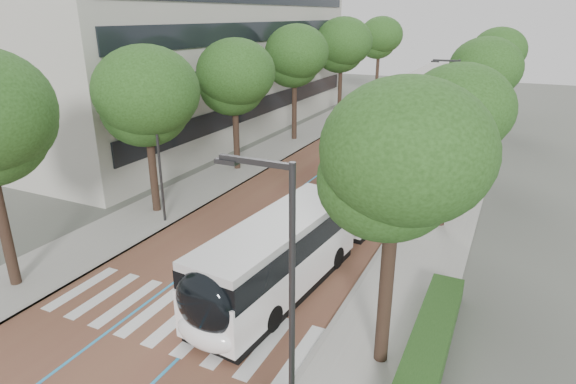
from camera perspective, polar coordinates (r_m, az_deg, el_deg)
ground at (r=18.71m, az=-15.31°, el=-15.77°), size 160.00×160.00×0.00m
road at (r=53.23m, az=13.73°, el=8.04°), size 11.00×140.00×0.02m
sidewalk_left at (r=55.20m, az=6.05°, el=8.97°), size 4.00×140.00×0.12m
sidewalk_right at (r=52.25m, az=21.82°, el=7.00°), size 4.00×140.00×0.12m
kerb_left at (r=54.61m, az=7.95°, el=8.77°), size 0.20×140.00×0.14m
kerb_right at (r=52.40m, az=19.75°, el=7.29°), size 0.20×140.00×0.14m
zebra_crossing at (r=19.19m, az=-12.87°, el=-14.41°), size 10.55×3.60×0.01m
lane_line_left at (r=53.57m, az=12.05°, el=8.26°), size 0.12×126.00×0.01m
lane_line_right at (r=52.93m, az=15.44°, el=7.83°), size 0.12×126.00×0.01m
office_building at (r=49.41m, az=-12.41°, el=15.45°), size 18.11×40.00×14.00m
streetlight_near at (r=10.77m, az=-0.42°, el=-13.39°), size 1.82×0.20×8.00m
streetlight_far at (r=33.81m, az=18.72°, el=9.07°), size 1.82×0.20×8.00m
lamp_post_left at (r=26.17m, az=-15.12°, el=4.82°), size 0.14×0.14×8.00m
trees_left at (r=41.49m, az=-0.35°, el=15.07°), size 6.08×60.57×10.04m
trees_right at (r=35.03m, az=21.16°, el=11.82°), size 5.38×47.10×9.08m
lead_bus at (r=22.53m, az=4.07°, el=-3.76°), size 4.18×18.55×3.20m
bus_queued_0 at (r=37.20m, az=11.56°, el=5.62°), size 3.19×12.52×3.20m
bus_queued_1 at (r=49.61m, az=15.49°, el=8.92°), size 2.59×12.41×3.20m
bus_queued_2 at (r=62.46m, az=18.29°, el=10.86°), size 3.04×12.49×3.20m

